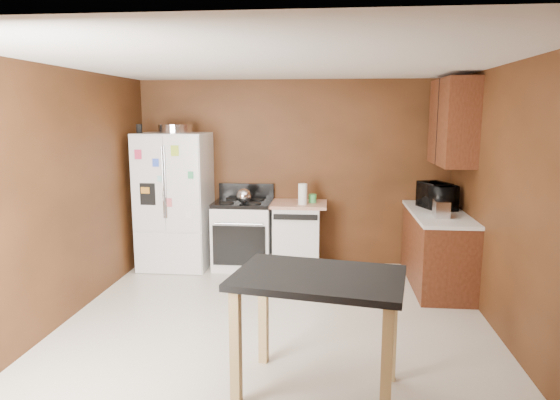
% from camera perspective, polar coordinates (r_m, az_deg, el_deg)
% --- Properties ---
extents(floor, '(4.50, 4.50, 0.00)m').
position_cam_1_polar(floor, '(4.98, -0.60, -14.45)').
color(floor, beige).
rests_on(floor, ground).
extents(ceiling, '(4.50, 4.50, 0.00)m').
position_cam_1_polar(ceiling, '(4.56, -0.66, 15.50)').
color(ceiling, white).
rests_on(ceiling, ground).
extents(wall_back, '(4.20, 0.00, 4.20)m').
position_cam_1_polar(wall_back, '(6.83, 1.48, 3.12)').
color(wall_back, '#5B3118').
rests_on(wall_back, ground).
extents(wall_front, '(4.20, 0.00, 4.20)m').
position_cam_1_polar(wall_front, '(2.45, -6.57, -9.29)').
color(wall_front, '#5B3118').
rests_on(wall_front, ground).
extents(wall_left, '(0.00, 4.50, 4.50)m').
position_cam_1_polar(wall_left, '(5.27, -23.93, 0.26)').
color(wall_left, '#5B3118').
rests_on(wall_left, ground).
extents(wall_right, '(0.00, 4.50, 4.50)m').
position_cam_1_polar(wall_right, '(4.85, 24.85, -0.57)').
color(wall_right, '#5B3118').
rests_on(wall_right, ground).
extents(roasting_pan, '(0.44, 0.44, 0.11)m').
position_cam_1_polar(roasting_pan, '(6.72, -11.85, 7.99)').
color(roasting_pan, silver).
rests_on(roasting_pan, refrigerator).
extents(pen_cup, '(0.08, 0.08, 0.12)m').
position_cam_1_polar(pen_cup, '(6.74, -15.80, 7.85)').
color(pen_cup, black).
rests_on(pen_cup, refrigerator).
extents(kettle, '(0.19, 0.19, 0.19)m').
position_cam_1_polar(kettle, '(6.49, -4.16, 0.48)').
color(kettle, silver).
rests_on(kettle, gas_range).
extents(paper_towel, '(0.14, 0.14, 0.27)m').
position_cam_1_polar(paper_towel, '(6.44, 2.61, 0.68)').
color(paper_towel, white).
rests_on(paper_towel, dishwasher).
extents(green_canister, '(0.13, 0.13, 0.11)m').
position_cam_1_polar(green_canister, '(6.58, 3.74, 0.18)').
color(green_canister, '#45B458').
rests_on(green_canister, dishwasher).
extents(toaster, '(0.17, 0.26, 0.19)m').
position_cam_1_polar(toaster, '(5.90, 17.95, -0.95)').
color(toaster, silver).
rests_on(toaster, right_cabinets).
extents(microwave, '(0.51, 0.61, 0.29)m').
position_cam_1_polar(microwave, '(6.40, 17.49, 0.33)').
color(microwave, black).
rests_on(microwave, right_cabinets).
extents(refrigerator, '(0.90, 0.80, 1.80)m').
position_cam_1_polar(refrigerator, '(6.80, -11.92, -0.10)').
color(refrigerator, white).
rests_on(refrigerator, ground).
extents(gas_range, '(0.76, 0.68, 1.10)m').
position_cam_1_polar(gas_range, '(6.73, -4.21, -3.82)').
color(gas_range, white).
rests_on(gas_range, ground).
extents(dishwasher, '(0.78, 0.63, 0.89)m').
position_cam_1_polar(dishwasher, '(6.67, 1.94, -4.01)').
color(dishwasher, white).
rests_on(dishwasher, ground).
extents(right_cabinets, '(0.63, 1.58, 2.45)m').
position_cam_1_polar(right_cabinets, '(6.25, 17.98, -1.18)').
color(right_cabinets, brown).
rests_on(right_cabinets, ground).
extents(island, '(1.33, 1.00, 0.91)m').
position_cam_1_polar(island, '(3.68, 4.38, -10.61)').
color(island, black).
rests_on(island, ground).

